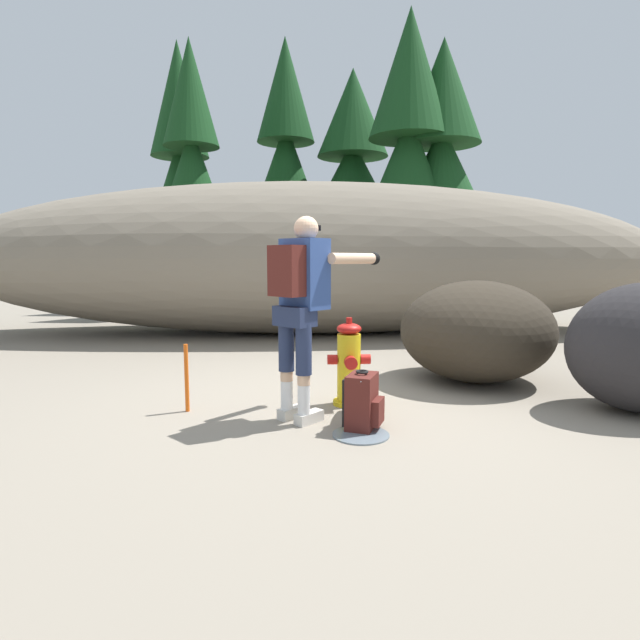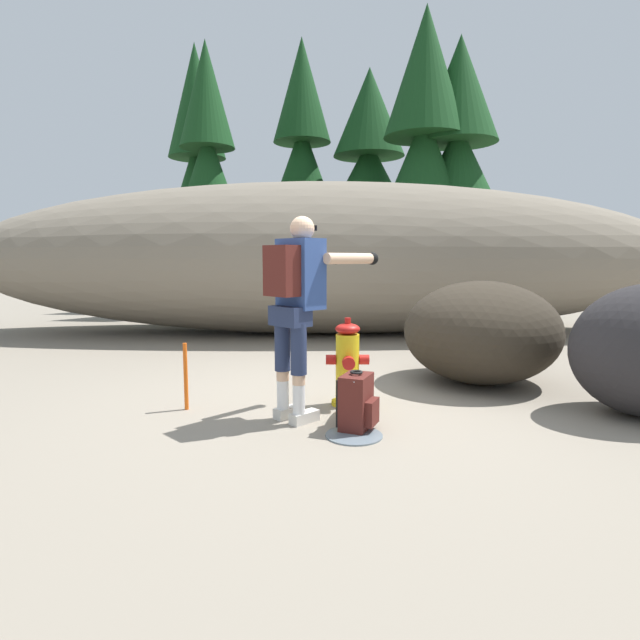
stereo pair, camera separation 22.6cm
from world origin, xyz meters
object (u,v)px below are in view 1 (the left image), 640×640
Objects in this scene: utility_worker at (303,293)px; spare_backpack at (363,402)px; boulder_large at (476,331)px; survey_stake at (187,378)px; fire_hydrant at (349,365)px.

spare_backpack is (0.46, -0.27, -0.85)m from utility_worker.
utility_worker is 2.35m from boulder_large.
utility_worker reaches higher than boulder_large.
utility_worker is 1.30m from survey_stake.
survey_stake is (-1.44, -0.13, -0.07)m from fire_hydrant.
utility_worker is 1.02× the size of boulder_large.
spare_backpack is 2.14m from boulder_large.
survey_stake reaches higher than spare_backpack.
boulder_large reaches higher than fire_hydrant.
spare_backpack is at bearing -20.36° from survey_stake.
spare_backpack is 1.57m from survey_stake.
fire_hydrant reaches higher than spare_backpack.
utility_worker is at bearing -136.32° from fire_hydrant.
survey_stake is at bearing -177.79° from spare_backpack.
survey_stake is at bearing -161.55° from boulder_large.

